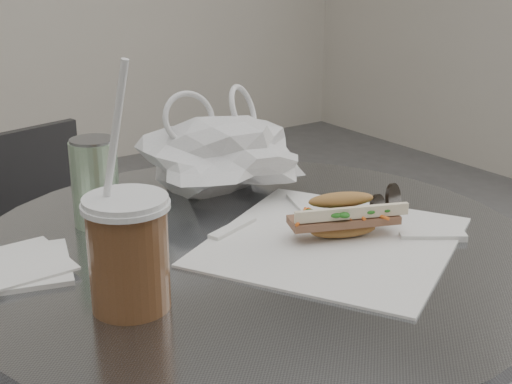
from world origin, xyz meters
TOP-DOWN VIEW (x-y plane):
  - chair_far at (0.02, 1.01)m, footprint 0.37×0.40m
  - sandwich_paper at (0.09, 0.14)m, footprint 0.42×0.42m
  - banh_mi at (0.11, 0.14)m, footprint 0.19×0.13m
  - iced_coffee at (-0.21, 0.13)m, footprint 0.09×0.09m
  - sunglasses at (0.20, 0.16)m, footprint 0.10×0.06m
  - plastic_bag at (0.08, 0.38)m, footprint 0.28×0.25m
  - napkin_stack at (-0.28, 0.30)m, footprint 0.16×0.16m
  - drink_can at (-0.14, 0.38)m, footprint 0.06×0.06m

SIDE VIEW (x-z plane):
  - chair_far at x=0.02m, z-range -0.04..0.66m
  - sandwich_paper at x=0.09m, z-range 0.74..0.74m
  - napkin_stack at x=-0.28m, z-range 0.74..0.75m
  - sunglasses at x=0.20m, z-range 0.73..0.78m
  - banh_mi at x=0.11m, z-range 0.74..0.80m
  - plastic_bag at x=0.08m, z-range 0.74..0.86m
  - drink_can at x=-0.14m, z-range 0.74..0.86m
  - iced_coffee at x=-0.21m, z-range 0.67..0.94m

